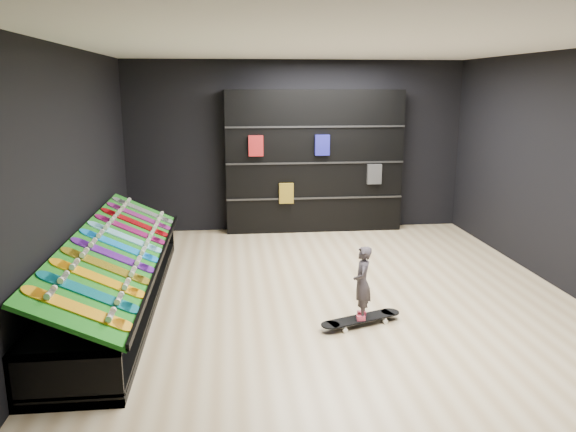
{
  "coord_description": "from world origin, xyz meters",
  "views": [
    {
      "loc": [
        -1.22,
        -6.45,
        2.56
      ],
      "look_at": [
        -0.5,
        0.2,
        1.0
      ],
      "focal_mm": 35.0,
      "sensor_mm": 36.0,
      "label": 1
    }
  ],
  "objects": [
    {
      "name": "floor",
      "position": [
        0.0,
        0.0,
        0.0
      ],
      "size": [
        6.0,
        7.0,
        0.01
      ],
      "primitive_type": "cube",
      "color": "#CBB489",
      "rests_on": "ground"
    },
    {
      "name": "ceiling",
      "position": [
        0.0,
        0.0,
        3.0
      ],
      "size": [
        6.0,
        7.0,
        0.01
      ],
      "primitive_type": "cube",
      "color": "white",
      "rests_on": "ground"
    },
    {
      "name": "wall_back",
      "position": [
        0.0,
        3.5,
        1.5
      ],
      "size": [
        6.0,
        0.02,
        3.0
      ],
      "primitive_type": "cube",
      "color": "black",
      "rests_on": "ground"
    },
    {
      "name": "wall_front",
      "position": [
        0.0,
        -3.5,
        1.5
      ],
      "size": [
        6.0,
        0.02,
        3.0
      ],
      "primitive_type": "cube",
      "color": "black",
      "rests_on": "ground"
    },
    {
      "name": "wall_left",
      "position": [
        -3.0,
        0.0,
        1.5
      ],
      "size": [
        0.02,
        7.0,
        3.0
      ],
      "primitive_type": "cube",
      "color": "black",
      "rests_on": "ground"
    },
    {
      "name": "wall_right",
      "position": [
        3.0,
        0.0,
        1.5
      ],
      "size": [
        0.02,
        7.0,
        3.0
      ],
      "primitive_type": "cube",
      "color": "black",
      "rests_on": "ground"
    },
    {
      "name": "display_rack",
      "position": [
        -2.55,
        0.0,
        0.25
      ],
      "size": [
        0.9,
        4.5,
        0.5
      ],
      "primitive_type": null,
      "color": "black",
      "rests_on": "ground"
    },
    {
      "name": "turf_ramp",
      "position": [
        -2.5,
        0.0,
        0.71
      ],
      "size": [
        0.92,
        4.5,
        0.46
      ],
      "primitive_type": "cube",
      "rotation": [
        0.0,
        0.44,
        0.0
      ],
      "color": "#10610F",
      "rests_on": "display_rack"
    },
    {
      "name": "back_shelving",
      "position": [
        0.3,
        3.32,
        1.25
      ],
      "size": [
        3.12,
        0.36,
        2.49
      ],
      "primitive_type": "cube",
      "color": "black",
      "rests_on": "ground"
    },
    {
      "name": "floor_skateboard",
      "position": [
        0.19,
        -0.86,
        0.04
      ],
      "size": [
        1.0,
        0.55,
        0.09
      ],
      "primitive_type": null,
      "rotation": [
        0.0,
        0.0,
        0.35
      ],
      "color": "black",
      "rests_on": "ground"
    },
    {
      "name": "child",
      "position": [
        0.19,
        -0.86,
        0.33
      ],
      "size": [
        0.17,
        0.21,
        0.48
      ],
      "primitive_type": "imported",
      "rotation": [
        0.0,
        0.0,
        -1.81
      ],
      "color": "black",
      "rests_on": "floor_skateboard"
    },
    {
      "name": "display_board_0",
      "position": [
        -2.49,
        -1.9,
        0.74
      ],
      "size": [
        0.93,
        0.22,
        0.5
      ],
      "primitive_type": null,
      "rotation": [
        0.0,
        0.44,
        0.0
      ],
      "color": "orange",
      "rests_on": "turf_ramp"
    },
    {
      "name": "display_board_1",
      "position": [
        -2.49,
        -1.52,
        0.74
      ],
      "size": [
        0.93,
        0.22,
        0.5
      ],
      "primitive_type": null,
      "rotation": [
        0.0,
        0.44,
        0.0
      ],
      "color": "#0C8C99",
      "rests_on": "turf_ramp"
    },
    {
      "name": "display_board_2",
      "position": [
        -2.49,
        -1.14,
        0.74
      ],
      "size": [
        0.93,
        0.22,
        0.5
      ],
      "primitive_type": null,
      "rotation": [
        0.0,
        0.44,
        0.0
      ],
      "color": "yellow",
      "rests_on": "turf_ramp"
    },
    {
      "name": "display_board_3",
      "position": [
        -2.49,
        -0.76,
        0.74
      ],
      "size": [
        0.93,
        0.22,
        0.5
      ],
      "primitive_type": null,
      "rotation": [
        0.0,
        0.44,
        0.0
      ],
      "color": "yellow",
      "rests_on": "turf_ramp"
    },
    {
      "name": "display_board_4",
      "position": [
        -2.49,
        -0.38,
        0.74
      ],
      "size": [
        0.93,
        0.22,
        0.5
      ],
      "primitive_type": null,
      "rotation": [
        0.0,
        0.44,
        0.0
      ],
      "color": "purple",
      "rests_on": "turf_ramp"
    },
    {
      "name": "display_board_5",
      "position": [
        -2.49,
        0.0,
        0.74
      ],
      "size": [
        0.93,
        0.22,
        0.5
      ],
      "primitive_type": null,
      "rotation": [
        0.0,
        0.44,
        0.0
      ],
      "color": "blue",
      "rests_on": "turf_ramp"
    },
    {
      "name": "display_board_6",
      "position": [
        -2.49,
        0.38,
        0.74
      ],
      "size": [
        0.93,
        0.22,
        0.5
      ],
      "primitive_type": null,
      "rotation": [
        0.0,
        0.44,
        0.0
      ],
      "color": "#0CB2E5",
      "rests_on": "turf_ramp"
    },
    {
      "name": "display_board_7",
      "position": [
        -2.49,
        0.76,
        0.74
      ],
      "size": [
        0.93,
        0.22,
        0.5
      ],
      "primitive_type": null,
      "rotation": [
        0.0,
        0.44,
        0.0
      ],
      "color": "#E5198C",
      "rests_on": "turf_ramp"
    },
    {
      "name": "display_board_8",
      "position": [
        -2.49,
        1.14,
        0.74
      ],
      "size": [
        0.93,
        0.22,
        0.5
      ],
      "primitive_type": null,
      "rotation": [
        0.0,
        0.44,
        0.0
      ],
      "color": "red",
      "rests_on": "turf_ramp"
    },
    {
      "name": "display_board_9",
      "position": [
        -2.49,
        1.52,
        0.74
      ],
      "size": [
        0.93,
        0.22,
        0.5
      ],
      "primitive_type": null,
      "rotation": [
        0.0,
        0.44,
        0.0
      ],
      "color": "#2626BF",
      "rests_on": "turf_ramp"
    },
    {
      "name": "display_board_10",
      "position": [
        -2.49,
        1.9,
        0.74
      ],
      "size": [
        0.93,
        0.22,
        0.5
      ],
      "primitive_type": null,
      "rotation": [
        0.0,
        0.44,
        0.0
      ],
      "color": "black",
      "rests_on": "turf_ramp"
    }
  ]
}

